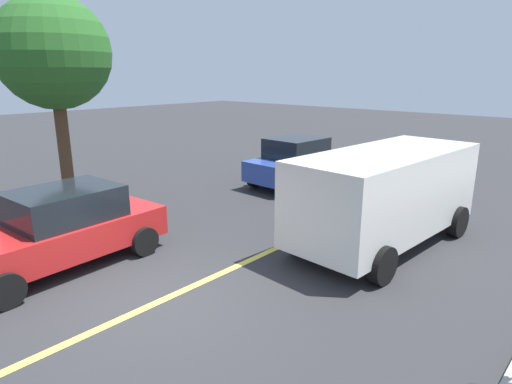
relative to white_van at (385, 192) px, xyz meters
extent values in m
plane|color=#2D2D30|center=(-5.05, 1.66, -1.27)|extent=(80.00, 80.00, 0.00)
cube|color=#E0D14C|center=(-2.05, 1.66, -1.26)|extent=(28.00, 0.16, 0.01)
cube|color=silver|center=(0.02, 0.00, 0.02)|extent=(5.31, 2.32, 1.82)
cube|color=black|center=(-2.05, 0.13, 0.42)|extent=(0.27, 1.85, 0.80)
cylinder|color=black|center=(-1.80, -0.89, -0.89)|extent=(0.77, 0.31, 0.76)
cylinder|color=black|center=(-1.68, 1.11, -0.89)|extent=(0.77, 0.31, 0.76)
cylinder|color=black|center=(1.73, -1.11, -0.89)|extent=(0.77, 0.31, 0.76)
cylinder|color=black|center=(1.85, 0.89, -0.89)|extent=(0.77, 0.31, 0.76)
cube|color=red|center=(-5.51, 4.38, -0.62)|extent=(4.31, 2.02, 0.65)
cube|color=black|center=(-5.30, 4.40, 0.02)|extent=(2.11, 1.67, 0.65)
cylinder|color=black|center=(-6.88, 3.41, -0.95)|extent=(0.65, 0.26, 0.64)
cylinder|color=black|center=(-4.03, 3.59, -0.95)|extent=(0.65, 0.26, 0.64)
cylinder|color=black|center=(-4.13, 5.35, -0.95)|extent=(0.65, 0.26, 0.64)
cube|color=#2D479E|center=(3.31, 4.82, -0.60)|extent=(4.08, 1.94, 0.69)
cube|color=black|center=(3.11, 4.83, 0.08)|extent=(1.99, 1.65, 0.69)
cylinder|color=black|center=(4.71, 5.66, -0.95)|extent=(0.65, 0.24, 0.64)
cylinder|color=black|center=(4.64, 3.87, -0.95)|extent=(0.65, 0.24, 0.64)
cylinder|color=black|center=(1.98, 5.76, -0.95)|extent=(0.65, 0.24, 0.64)
cylinder|color=black|center=(1.91, 3.98, -0.95)|extent=(0.65, 0.24, 0.64)
cylinder|color=#513823|center=(-3.27, 8.64, 0.50)|extent=(0.36, 0.36, 3.54)
sphere|color=#286023|center=(-3.27, 8.64, 3.15)|extent=(3.17, 3.17, 3.17)
camera|label=1|loc=(-8.99, -4.17, 2.61)|focal=30.60mm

